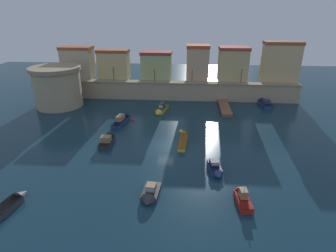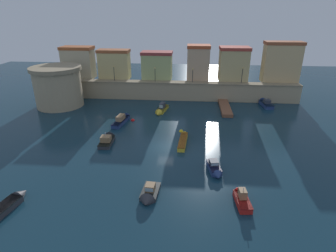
{
  "view_description": "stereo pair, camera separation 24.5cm",
  "coord_description": "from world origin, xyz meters",
  "px_view_note": "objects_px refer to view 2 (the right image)",
  "views": [
    {
      "loc": [
        3.41,
        -38.35,
        19.89
      ],
      "look_at": [
        0.0,
        4.74,
        1.57
      ],
      "focal_mm": 29.39,
      "sensor_mm": 36.0,
      "label": 1
    },
    {
      "loc": [
        3.65,
        -38.33,
        19.89
      ],
      "look_at": [
        0.0,
        4.74,
        1.57
      ],
      "focal_mm": 29.39,
      "sensor_mm": 36.0,
      "label": 2
    }
  ],
  "objects_px": {
    "moored_boat_1": "(149,195)",
    "moored_boat_7": "(183,139)",
    "moored_boat_4": "(241,197)",
    "moored_boat_8": "(108,139)",
    "mooring_buoy_1": "(133,121)",
    "moored_boat_6": "(215,169)",
    "moored_boat_5": "(123,119)",
    "mooring_buoy_0": "(181,132)",
    "quay_lamp_3": "(242,73)",
    "moored_boat_3": "(6,206)",
    "moored_boat_2": "(265,103)",
    "moored_boat_0": "(161,110)",
    "fortress_tower": "(58,86)",
    "quay_lamp_2": "(193,73)",
    "quay_lamp_1": "(155,72)",
    "quay_lamp_0": "(114,71)"
  },
  "relations": [
    {
      "from": "quay_lamp_2",
      "to": "moored_boat_2",
      "type": "relative_size",
      "value": 0.53
    },
    {
      "from": "moored_boat_0",
      "to": "moored_boat_8",
      "type": "distance_m",
      "value": 16.51
    },
    {
      "from": "moored_boat_7",
      "to": "mooring_buoy_0",
      "type": "distance_m",
      "value": 4.07
    },
    {
      "from": "fortress_tower",
      "to": "moored_boat_4",
      "type": "distance_m",
      "value": 46.69
    },
    {
      "from": "moored_boat_2",
      "to": "mooring_buoy_0",
      "type": "height_order",
      "value": "moored_boat_2"
    },
    {
      "from": "quay_lamp_1",
      "to": "moored_boat_0",
      "type": "relative_size",
      "value": 0.53
    },
    {
      "from": "quay_lamp_2",
      "to": "quay_lamp_1",
      "type": "bearing_deg",
      "value": 180.0
    },
    {
      "from": "quay_lamp_2",
      "to": "mooring_buoy_0",
      "type": "bearing_deg",
      "value": -95.37
    },
    {
      "from": "moored_boat_3",
      "to": "moored_boat_6",
      "type": "xyz_separation_m",
      "value": [
        22.93,
        9.35,
        0.13
      ]
    },
    {
      "from": "moored_boat_2",
      "to": "moored_boat_4",
      "type": "relative_size",
      "value": 1.38
    },
    {
      "from": "quay_lamp_1",
      "to": "moored_boat_3",
      "type": "distance_m",
      "value": 43.0
    },
    {
      "from": "moored_boat_5",
      "to": "moored_boat_7",
      "type": "bearing_deg",
      "value": -113.99
    },
    {
      "from": "moored_boat_3",
      "to": "moored_boat_4",
      "type": "bearing_deg",
      "value": -71.45
    },
    {
      "from": "mooring_buoy_0",
      "to": "mooring_buoy_1",
      "type": "height_order",
      "value": "same"
    },
    {
      "from": "fortress_tower",
      "to": "moored_boat_8",
      "type": "bearing_deg",
      "value": -47.35
    },
    {
      "from": "mooring_buoy_0",
      "to": "moored_boat_7",
      "type": "bearing_deg",
      "value": -82.87
    },
    {
      "from": "moored_boat_1",
      "to": "moored_boat_6",
      "type": "relative_size",
      "value": 0.97
    },
    {
      "from": "moored_boat_2",
      "to": "moored_boat_4",
      "type": "xyz_separation_m",
      "value": [
        -10.75,
        -34.86,
        -0.03
      ]
    },
    {
      "from": "moored_boat_2",
      "to": "moored_boat_3",
      "type": "xyz_separation_m",
      "value": [
        -36.19,
        -38.46,
        -0.14
      ]
    },
    {
      "from": "moored_boat_0",
      "to": "moored_boat_8",
      "type": "xyz_separation_m",
      "value": [
        -7.12,
        -14.89,
        -0.02
      ]
    },
    {
      "from": "mooring_buoy_0",
      "to": "moored_boat_3",
      "type": "bearing_deg",
      "value": -129.01
    },
    {
      "from": "moored_boat_7",
      "to": "mooring_buoy_1",
      "type": "bearing_deg",
      "value": 53.67
    },
    {
      "from": "moored_boat_1",
      "to": "moored_boat_6",
      "type": "height_order",
      "value": "moored_boat_6"
    },
    {
      "from": "moored_boat_3",
      "to": "moored_boat_2",
      "type": "bearing_deg",
      "value": -32.77
    },
    {
      "from": "quay_lamp_0",
      "to": "quay_lamp_3",
      "type": "bearing_deg",
      "value": -0.0
    },
    {
      "from": "moored_boat_7",
      "to": "moored_boat_8",
      "type": "xyz_separation_m",
      "value": [
        -12.26,
        -1.05,
        0.06
      ]
    },
    {
      "from": "moored_boat_5",
      "to": "quay_lamp_3",
      "type": "bearing_deg",
      "value": -49.08
    },
    {
      "from": "moored_boat_3",
      "to": "moored_boat_4",
      "type": "xyz_separation_m",
      "value": [
        25.44,
        3.6,
        0.11
      ]
    },
    {
      "from": "mooring_buoy_1",
      "to": "moored_boat_6",
      "type": "bearing_deg",
      "value": -49.82
    },
    {
      "from": "mooring_buoy_0",
      "to": "moored_boat_8",
      "type": "bearing_deg",
      "value": -156.66
    },
    {
      "from": "mooring_buoy_0",
      "to": "mooring_buoy_1",
      "type": "xyz_separation_m",
      "value": [
        -9.59,
        4.43,
        0.0
      ]
    },
    {
      "from": "quay_lamp_0",
      "to": "mooring_buoy_1",
      "type": "height_order",
      "value": "quay_lamp_0"
    },
    {
      "from": "fortress_tower",
      "to": "moored_boat_6",
      "type": "relative_size",
      "value": 2.44
    },
    {
      "from": "moored_boat_0",
      "to": "moored_boat_5",
      "type": "distance_m",
      "value": 9.14
    },
    {
      "from": "quay_lamp_2",
      "to": "moored_boat_3",
      "type": "relative_size",
      "value": 0.47
    },
    {
      "from": "moored_boat_3",
      "to": "moored_boat_5",
      "type": "relative_size",
      "value": 0.95
    },
    {
      "from": "quay_lamp_0",
      "to": "moored_boat_6",
      "type": "xyz_separation_m",
      "value": [
        21.73,
        -31.78,
        -6.08
      ]
    },
    {
      "from": "moored_boat_8",
      "to": "quay_lamp_0",
      "type": "bearing_deg",
      "value": 9.7
    },
    {
      "from": "moored_boat_0",
      "to": "moored_boat_7",
      "type": "relative_size",
      "value": 0.85
    },
    {
      "from": "moored_boat_1",
      "to": "moored_boat_7",
      "type": "xyz_separation_m",
      "value": [
        3.43,
        14.84,
        0.03
      ]
    },
    {
      "from": "moored_boat_6",
      "to": "mooring_buoy_1",
      "type": "height_order",
      "value": "moored_boat_6"
    },
    {
      "from": "fortress_tower",
      "to": "quay_lamp_3",
      "type": "height_order",
      "value": "fortress_tower"
    },
    {
      "from": "moored_boat_3",
      "to": "moored_boat_1",
      "type": "bearing_deg",
      "value": -67.14
    },
    {
      "from": "fortress_tower",
      "to": "moored_boat_8",
      "type": "height_order",
      "value": "fortress_tower"
    },
    {
      "from": "moored_boat_4",
      "to": "moored_boat_8",
      "type": "distance_m",
      "value": 23.5
    },
    {
      "from": "moored_boat_4",
      "to": "moored_boat_8",
      "type": "bearing_deg",
      "value": 49.27
    },
    {
      "from": "moored_boat_0",
      "to": "moored_boat_1",
      "type": "bearing_deg",
      "value": 14.42
    },
    {
      "from": "quay_lamp_3",
      "to": "moored_boat_8",
      "type": "bearing_deg",
      "value": -135.87
    },
    {
      "from": "quay_lamp_1",
      "to": "fortress_tower",
      "type": "bearing_deg",
      "value": -161.42
    },
    {
      "from": "moored_boat_3",
      "to": "moored_boat_4",
      "type": "distance_m",
      "value": 25.69
    }
  ]
}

